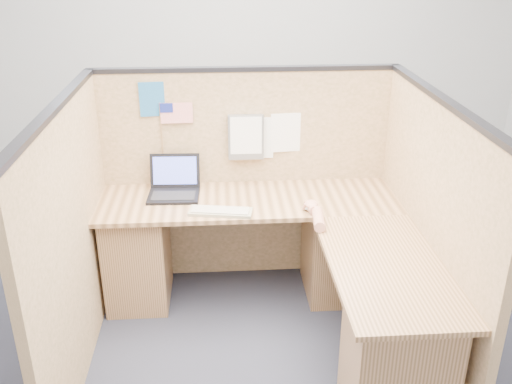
{
  "coord_description": "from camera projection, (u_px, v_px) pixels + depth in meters",
  "views": [
    {
      "loc": [
        -0.19,
        -2.71,
        2.28
      ],
      "look_at": [
        0.04,
        0.5,
        0.86
      ],
      "focal_mm": 40.0,
      "sensor_mm": 36.0,
      "label": 1
    }
  ],
  "objects": [
    {
      "name": "floor",
      "position": [
        256.0,
        357.0,
        3.41
      ],
      "size": [
        5.0,
        5.0,
        0.0
      ],
      "primitive_type": "plane",
      "color": "#1F212C",
      "rests_on": "ground"
    },
    {
      "name": "wall_back",
      "position": [
        238.0,
        52.0,
        4.89
      ],
      "size": [
        5.0,
        0.0,
        5.0
      ],
      "primitive_type": "plane",
      "rotation": [
        1.57,
        0.0,
        0.0
      ],
      "color": "#A4A6A9",
      "rests_on": "floor"
    },
    {
      "name": "cubicle_partitions",
      "position": [
        251.0,
        210.0,
        3.49
      ],
      "size": [
        2.06,
        1.83,
        1.53
      ],
      "color": "olive",
      "rests_on": "floor"
    },
    {
      "name": "l_desk",
      "position": [
        282.0,
        274.0,
        3.52
      ],
      "size": [
        1.95,
        1.75,
        0.73
      ],
      "color": "brown",
      "rests_on": "floor"
    },
    {
      "name": "laptop",
      "position": [
        174.0,
        185.0,
        3.79
      ],
      "size": [
        0.34,
        0.33,
        0.24
      ],
      "rotation": [
        0.0,
        0.0,
        -0.04
      ],
      "color": "black",
      "rests_on": "l_desk"
    },
    {
      "name": "keyboard",
      "position": [
        221.0,
        211.0,
        3.53
      ],
      "size": [
        0.41,
        0.2,
        0.03
      ],
      "rotation": [
        0.0,
        0.0,
        -0.17
      ],
      "color": "gray",
      "rests_on": "l_desk"
    },
    {
      "name": "mouse",
      "position": [
        311.0,
        207.0,
        3.56
      ],
      "size": [
        0.11,
        0.08,
        0.04
      ],
      "primitive_type": "ellipsoid",
      "rotation": [
        0.0,
        0.0,
        -0.17
      ],
      "color": "silver",
      "rests_on": "l_desk"
    },
    {
      "name": "hand_forearm",
      "position": [
        316.0,
        214.0,
        3.44
      ],
      "size": [
        0.1,
        0.36,
        0.07
      ],
      "color": "tan",
      "rests_on": "l_desk"
    },
    {
      "name": "blue_poster",
      "position": [
        152.0,
        99.0,
        3.71
      ],
      "size": [
        0.17,
        0.02,
        0.23
      ],
      "primitive_type": "cube",
      "rotation": [
        0.0,
        0.0,
        0.1
      ],
      "color": "#205D93",
      "rests_on": "cubicle_partitions"
    },
    {
      "name": "american_flag",
      "position": [
        173.0,
        115.0,
        3.75
      ],
      "size": [
        0.22,
        0.01,
        0.37
      ],
      "color": "olive",
      "rests_on": "cubicle_partitions"
    },
    {
      "name": "file_holder",
      "position": [
        246.0,
        137.0,
        3.83
      ],
      "size": [
        0.24,
        0.05,
        0.31
      ],
      "color": "slate",
      "rests_on": "cubicle_partitions"
    },
    {
      "name": "paper_left",
      "position": [
        257.0,
        138.0,
        3.87
      ],
      "size": [
        0.23,
        0.02,
        0.29
      ],
      "primitive_type": "cube",
      "rotation": [
        0.0,
        0.0,
        -0.06
      ],
      "color": "white",
      "rests_on": "cubicle_partitions"
    },
    {
      "name": "paper_right",
      "position": [
        286.0,
        133.0,
        3.87
      ],
      "size": [
        0.21,
        0.02,
        0.27
      ],
      "primitive_type": "cube",
      "rotation": [
        0.0,
        0.0,
        0.08
      ],
      "color": "white",
      "rests_on": "cubicle_partitions"
    }
  ]
}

